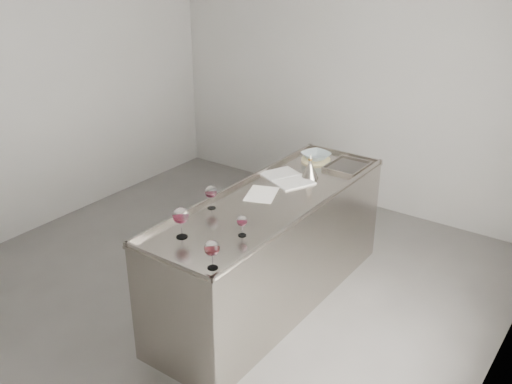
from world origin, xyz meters
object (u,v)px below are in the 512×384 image
Objects in this scene: wine_glass_middle at (181,216)px; wine_glass_right at (212,249)px; wine_glass_left at (211,192)px; wine_glass_small at (242,222)px; notebook at (287,178)px; ceramic_bowl at (316,156)px; counter at (272,250)px; wine_funnel at (310,171)px.

wine_glass_right is at bearing -23.67° from wine_glass_middle.
wine_glass_left is 0.49m from wine_glass_small.
wine_glass_right is 0.36× the size of notebook.
ceramic_bowl is at bearing 101.34° from wine_glass_small.
counter is 0.78m from wine_glass_left.
wine_glass_middle is at bearing 156.33° from wine_glass_right.
wine_funnel reaches higher than notebook.
wine_glass_middle is 1.79m from ceramic_bowl.
wine_glass_small is (0.17, -0.63, 0.57)m from counter.
wine_funnel is at bearing 98.90° from wine_glass_right.
wine_glass_right reaches higher than wine_glass_small.
ceramic_bowl is (-0.41, 1.97, -0.08)m from wine_glass_right.
wine_glass_left reaches higher than ceramic_bowl.
counter is 0.87m from wine_glass_small.
counter is at bearing 105.25° from wine_glass_small.
wine_glass_small is at bearing -49.64° from notebook.
wine_glass_left is at bearing -107.72° from wine_funnel.
wine_funnel is (0.30, 0.94, -0.06)m from wine_glass_left.
wine_glass_left is 0.35× the size of notebook.
wine_glass_small is at bearing -74.75° from counter.
ceramic_bowl is (0.14, 1.32, -0.08)m from wine_glass_left.
wine_glass_middle reaches higher than wine_funnel.
wine_glass_right is at bearing -76.88° from wine_glass_small.
wine_glass_right is 0.46m from wine_glass_small.
counter is at bearing 56.75° from wine_glass_left.
wine_funnel is at bearing 72.28° from wine_glass_left.
wine_glass_middle is 1.28m from notebook.
notebook is (-0.29, 1.02, -0.10)m from wine_glass_small.
wine_glass_right is 2.02m from ceramic_bowl.
counter is 0.63m from notebook.
wine_glass_middle is (0.13, -0.47, 0.03)m from wine_glass_left.
wine_funnel is at bearing -67.10° from ceramic_bowl.
wine_glass_small reaches higher than ceramic_bowl.
wine_glass_middle is 1.50× the size of wine_glass_small.
wine_glass_left is 0.48m from wine_glass_middle.
wine_glass_left is 0.85m from wine_glass_right.
notebook is (-0.40, 1.46, -0.13)m from wine_glass_right.
notebook is at bearing 106.09° from wine_glass_small.
counter is 16.38× the size of wine_glass_small.
counter is at bearing 104.37° from wine_glass_right.
counter is 1.05m from ceramic_bowl.
wine_glass_right is 0.87× the size of wine_funnel.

